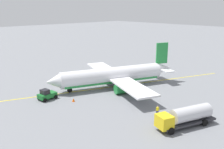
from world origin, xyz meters
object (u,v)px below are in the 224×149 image
object	(u,v)px
airplane	(114,76)
pushback_tug	(47,95)
safety_cone_nose	(73,100)
refueling_worker	(157,111)
fuel_tanker	(186,116)

from	to	relation	value
airplane	pushback_tug	bearing A→B (deg)	-11.98
airplane	pushback_tug	xyz separation A→B (m)	(15.66, -3.32, -1.65)
pushback_tug	safety_cone_nose	size ratio (longest dim) A/B	5.80
airplane	safety_cone_nose	size ratio (longest dim) A/B	47.03
pushback_tug	refueling_worker	world-z (taller)	pushback_tug
airplane	safety_cone_nose	bearing A→B (deg)	6.25
airplane	refueling_worker	bearing A→B (deg)	71.54
fuel_tanker	refueling_worker	world-z (taller)	fuel_tanker
pushback_tug	airplane	bearing A→B (deg)	168.02
pushback_tug	refueling_worker	xyz separation A→B (m)	(-10.11, 19.97, -0.19)
refueling_worker	safety_cone_nose	size ratio (longest dim) A/B	2.62
airplane	pushback_tug	world-z (taller)	airplane
refueling_worker	fuel_tanker	bearing A→B (deg)	88.13
airplane	fuel_tanker	size ratio (longest dim) A/B	2.90
refueling_worker	safety_cone_nose	bearing A→B (deg)	-65.71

